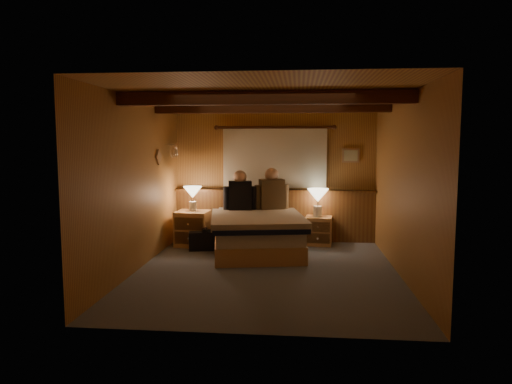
# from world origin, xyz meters

# --- Properties ---
(floor) EXTENTS (4.20, 4.20, 0.00)m
(floor) POSITION_xyz_m (0.00, 0.00, 0.00)
(floor) COLOR #535B63
(floor) RESTS_ON ground
(ceiling) EXTENTS (4.20, 4.20, 0.00)m
(ceiling) POSITION_xyz_m (0.00, 0.00, 2.40)
(ceiling) COLOR #E0B254
(ceiling) RESTS_ON wall_back
(wall_back) EXTENTS (3.60, 0.00, 3.60)m
(wall_back) POSITION_xyz_m (0.00, 2.10, 1.20)
(wall_back) COLOR #B98A42
(wall_back) RESTS_ON floor
(wall_left) EXTENTS (0.00, 4.20, 4.20)m
(wall_left) POSITION_xyz_m (-1.80, 0.00, 1.20)
(wall_left) COLOR #B98A42
(wall_left) RESTS_ON floor
(wall_right) EXTENTS (0.00, 4.20, 4.20)m
(wall_right) POSITION_xyz_m (1.80, 0.00, 1.20)
(wall_right) COLOR #B98A42
(wall_right) RESTS_ON floor
(wall_front) EXTENTS (3.60, 0.00, 3.60)m
(wall_front) POSITION_xyz_m (0.00, -2.10, 1.20)
(wall_front) COLOR #B98A42
(wall_front) RESTS_ON floor
(wainscot) EXTENTS (3.60, 0.23, 0.94)m
(wainscot) POSITION_xyz_m (0.00, 2.04, 0.49)
(wainscot) COLOR brown
(wainscot) RESTS_ON wall_back
(curtain_window) EXTENTS (2.18, 0.09, 1.11)m
(curtain_window) POSITION_xyz_m (0.00, 2.03, 1.52)
(curtain_window) COLOR #4E2313
(curtain_window) RESTS_ON wall_back
(ceiling_beams) EXTENTS (3.60, 1.65, 0.16)m
(ceiling_beams) POSITION_xyz_m (0.00, 0.15, 2.31)
(ceiling_beams) COLOR #4E2313
(ceiling_beams) RESTS_ON ceiling
(coat_rail) EXTENTS (0.05, 0.55, 0.24)m
(coat_rail) POSITION_xyz_m (-1.72, 1.58, 1.67)
(coat_rail) COLOR white
(coat_rail) RESTS_ON wall_left
(framed_print) EXTENTS (0.30, 0.04, 0.25)m
(framed_print) POSITION_xyz_m (1.35, 2.08, 1.55)
(framed_print) COLOR #A47952
(framed_print) RESTS_ON wall_back
(bed) EXTENTS (1.70, 2.05, 0.63)m
(bed) POSITION_xyz_m (-0.23, 1.07, 0.33)
(bed) COLOR tan
(bed) RESTS_ON floor
(nightstand_left) EXTENTS (0.58, 0.52, 0.60)m
(nightstand_left) POSITION_xyz_m (-1.38, 1.48, 0.30)
(nightstand_left) COLOR tan
(nightstand_left) RESTS_ON floor
(nightstand_right) EXTENTS (0.49, 0.45, 0.49)m
(nightstand_right) POSITION_xyz_m (0.79, 1.77, 0.25)
(nightstand_right) COLOR tan
(nightstand_right) RESTS_ON floor
(lamp_left) EXTENTS (0.33, 0.33, 0.42)m
(lamp_left) POSITION_xyz_m (-1.39, 1.54, 0.90)
(lamp_left) COLOR white
(lamp_left) RESTS_ON nightstand_left
(lamp_right) EXTENTS (0.37, 0.37, 0.49)m
(lamp_right) POSITION_xyz_m (0.77, 1.78, 0.84)
(lamp_right) COLOR white
(lamp_right) RESTS_ON nightstand_right
(person_left) EXTENTS (0.58, 0.29, 0.71)m
(person_left) POSITION_xyz_m (-0.57, 1.59, 0.91)
(person_left) COLOR black
(person_left) RESTS_ON bed
(person_right) EXTENTS (0.59, 0.35, 0.74)m
(person_right) POSITION_xyz_m (-0.03, 1.74, 0.92)
(person_right) COLOR #47341C
(person_right) RESTS_ON bed
(duffel_bag) EXTENTS (0.56, 0.40, 0.37)m
(duffel_bag) POSITION_xyz_m (-1.12, 1.22, 0.16)
(duffel_bag) COLOR black
(duffel_bag) RESTS_ON floor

